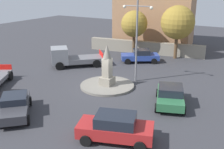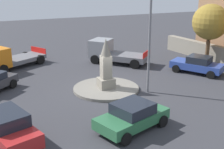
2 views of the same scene
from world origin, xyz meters
The scene contains 10 objects.
ground_plane centered at (0.00, 0.00, 0.00)m, with size 80.00×80.00×0.00m, color #38383D.
traffic_island centered at (0.00, 0.00, 0.09)m, with size 4.63×4.63×0.19m, color gray.
monument centered at (0.00, 0.00, 1.71)m, with size 1.05×1.05×3.51m.
streetlamp centered at (1.49, 2.50, 4.31)m, with size 2.76×0.28×7.14m.
car_blue_parked_left centered at (-0.79, 8.45, 0.73)m, with size 4.43×3.70×1.45m.
car_red_waiting centered at (4.80, -6.99, 0.83)m, with size 4.54×2.99×1.61m.
car_green_approaching centered at (5.88, -0.86, 0.75)m, with size 3.09×4.33×1.45m.
truck_grey_near_island centered at (-6.50, 3.18, 0.98)m, with size 5.34×5.25×2.08m.
truck_orange_far_side centered at (-7.97, -6.06, 0.97)m, with size 4.63×5.75×2.04m.
tree_mid_cluster centered at (-2.97, 11.21, 3.77)m, with size 3.20×3.20×5.40m.
Camera 2 is at (18.55, -7.31, 7.58)m, focal length 48.29 mm.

